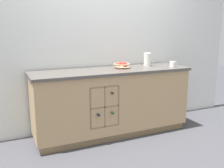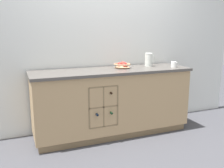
% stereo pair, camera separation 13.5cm
% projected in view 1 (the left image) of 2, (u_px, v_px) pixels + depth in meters
% --- Properties ---
extents(ground_plane, '(14.00, 14.00, 0.00)m').
position_uv_depth(ground_plane, '(112.00, 133.00, 3.47)').
color(ground_plane, '#424247').
extents(back_wall, '(4.48, 0.06, 2.55)m').
position_uv_depth(back_wall, '(102.00, 39.00, 3.52)').
color(back_wall, silver).
rests_on(back_wall, ground_plane).
extents(kitchen_island, '(2.12, 0.64, 0.89)m').
position_uv_depth(kitchen_island, '(112.00, 102.00, 3.37)').
color(kitchen_island, olive).
rests_on(kitchen_island, ground_plane).
extents(fruit_bowl, '(0.23, 0.23, 0.08)m').
position_uv_depth(fruit_bowl, '(122.00, 65.00, 3.41)').
color(fruit_bowl, tan).
rests_on(fruit_bowl, kitchen_island).
extents(white_pitcher, '(0.17, 0.11, 0.19)m').
position_uv_depth(white_pitcher, '(148.00, 59.00, 3.59)').
color(white_pitcher, silver).
rests_on(white_pitcher, kitchen_island).
extents(ceramic_mug, '(0.11, 0.08, 0.08)m').
position_uv_depth(ceramic_mug, '(173.00, 64.00, 3.50)').
color(ceramic_mug, white).
rests_on(ceramic_mug, kitchen_island).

